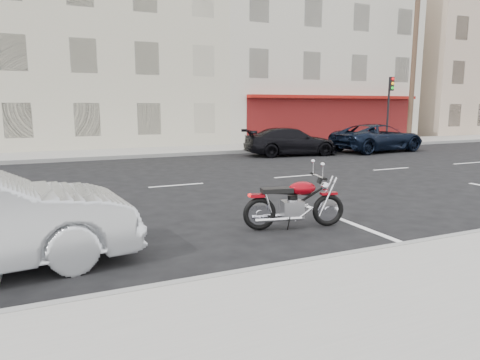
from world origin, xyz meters
The scene contains 13 objects.
ground centered at (0.00, 0.00, 0.00)m, with size 120.00×120.00×0.00m, color black.
sidewalk_far centered at (-5.00, 8.70, 0.07)m, with size 80.00×3.40×0.15m, color gray.
curb_near centered at (-5.00, -7.00, 0.08)m, with size 80.00×0.12×0.16m, color gray.
curb_far centered at (-5.00, 7.00, 0.08)m, with size 80.00×0.12×0.16m, color gray.
bldg_cream centered at (-2.00, 16.30, 5.75)m, with size 12.00×12.00×11.50m, color #BFB99F.
bldg_corner centered at (11.00, 16.30, 6.25)m, with size 14.00×12.00×12.50m, color beige.
bldg_far_east centered at (26.00, 16.30, 5.50)m, with size 12.00×12.00×11.00m, color tan.
utility_pole centered at (15.50, 8.60, 4.74)m, with size 1.80×0.30×9.00m.
traffic_light centered at (13.50, 8.33, 2.56)m, with size 0.26×0.30×3.80m.
fire_hydrant centered at (12.00, 8.50, 0.53)m, with size 0.20×0.20×0.72m.
motorcycle centered at (-0.50, -5.27, 0.45)m, with size 1.93×0.74×0.98m.
suv_far centered at (9.79, 5.03, 0.68)m, with size 2.27×4.93×1.37m, color black.
car_far centered at (4.93, 5.30, 0.63)m, with size 1.77×4.36×1.26m, color black.
Camera 1 is at (-5.23, -11.75, 2.24)m, focal length 32.00 mm.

